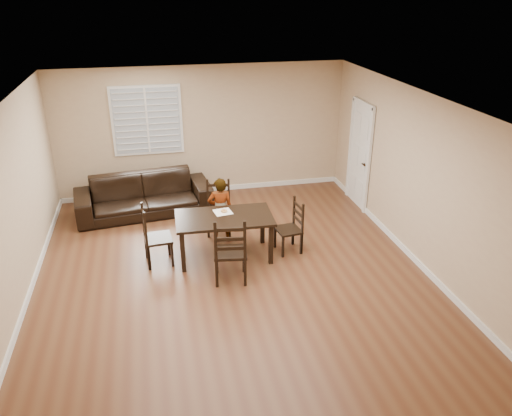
% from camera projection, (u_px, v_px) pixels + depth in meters
% --- Properties ---
extents(ground, '(7.00, 7.00, 0.00)m').
position_uv_depth(ground, '(232.00, 275.00, 7.80)').
color(ground, brown).
rests_on(ground, ground).
extents(room, '(6.04, 7.04, 2.72)m').
position_uv_depth(room, '(230.00, 162.00, 7.22)').
color(room, tan).
rests_on(room, ground).
extents(dining_table, '(1.59, 0.93, 0.73)m').
position_uv_depth(dining_table, '(224.00, 222.00, 8.08)').
color(dining_table, black).
rests_on(dining_table, ground).
extents(chair_near, '(0.50, 0.47, 0.97)m').
position_uv_depth(chair_near, '(219.00, 208.00, 9.05)').
color(chair_near, black).
rests_on(chair_near, ground).
extents(chair_far, '(0.55, 0.52, 1.08)m').
position_uv_depth(chair_far, '(230.00, 255.00, 7.38)').
color(chair_far, black).
rests_on(chair_far, ground).
extents(chair_left, '(0.46, 0.49, 1.01)m').
position_uv_depth(chair_left, '(150.00, 238.00, 7.95)').
color(chair_left, black).
rests_on(chair_left, ground).
extents(chair_right, '(0.43, 0.46, 0.91)m').
position_uv_depth(chair_right, '(294.00, 228.00, 8.38)').
color(chair_right, black).
rests_on(chair_right, ground).
extents(child, '(0.45, 0.31, 1.18)m').
position_uv_depth(child, '(220.00, 210.00, 8.61)').
color(child, gray).
rests_on(child, ground).
extents(napkin, '(0.32, 0.32, 0.00)m').
position_uv_depth(napkin, '(223.00, 212.00, 8.20)').
color(napkin, beige).
rests_on(napkin, dining_table).
extents(donut, '(0.11, 0.11, 0.04)m').
position_uv_depth(donut, '(224.00, 211.00, 8.19)').
color(donut, '#C18645').
rests_on(donut, napkin).
extents(sofa, '(2.69, 1.32, 0.75)m').
position_uv_depth(sofa, '(144.00, 195.00, 9.75)').
color(sofa, black).
rests_on(sofa, ground).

